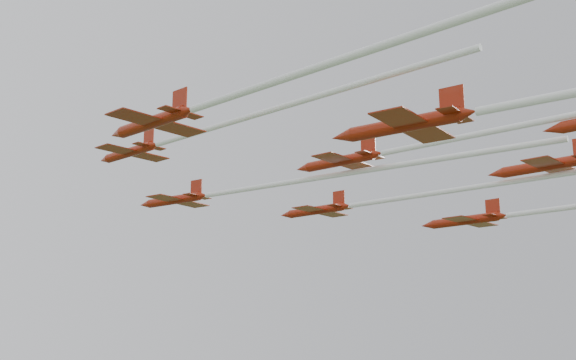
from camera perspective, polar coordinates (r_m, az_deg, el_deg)
jet_lead at (r=88.21m, az=-2.75°, el=-0.62°), size 19.68×54.61×2.80m
jet_row2_left at (r=69.40m, az=-7.45°, el=3.69°), size 10.91×45.19×2.35m
jet_row2_right at (r=92.14m, az=6.47°, el=-1.79°), size 12.90×43.03×2.73m
jet_row3_left at (r=48.76m, az=-1.22°, el=7.74°), size 12.33×53.08×2.44m
jet_row3_mid at (r=74.15m, az=11.60°, el=2.94°), size 14.58×51.73×2.73m
jet_row3_right at (r=93.55m, az=20.49°, el=-2.14°), size 13.30×55.49×2.96m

